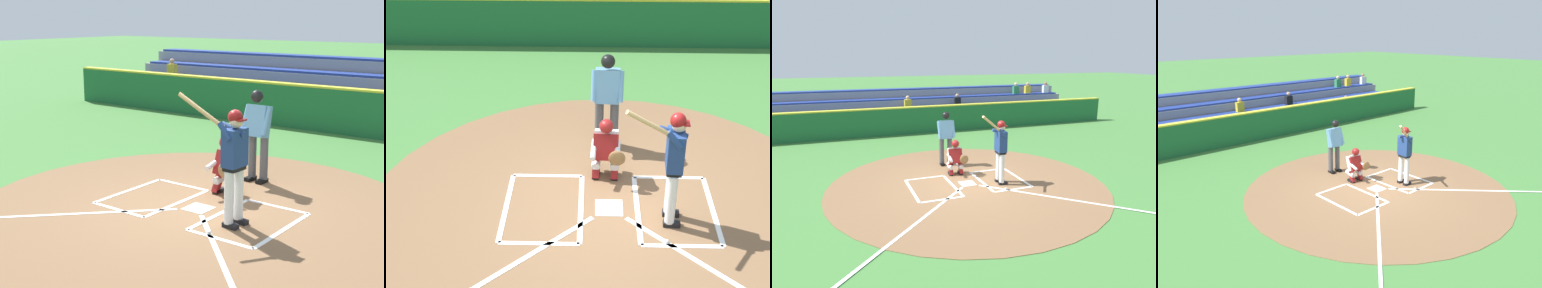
% 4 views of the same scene
% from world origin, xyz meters
% --- Properties ---
extents(ground_plane, '(120.00, 120.00, 0.00)m').
position_xyz_m(ground_plane, '(0.00, 0.00, 0.00)').
color(ground_plane, '#427A38').
extents(dirt_circle, '(8.00, 8.00, 0.01)m').
position_xyz_m(dirt_circle, '(0.00, 0.00, 0.01)').
color(dirt_circle, brown).
rests_on(dirt_circle, ground).
extents(home_plate_and_chalk, '(7.93, 4.91, 0.01)m').
position_xyz_m(home_plate_and_chalk, '(0.00, 0.88, 0.01)').
color(home_plate_and_chalk, white).
rests_on(home_plate_and_chalk, dirt_circle).
extents(batter, '(0.96, 0.67, 2.13)m').
position_xyz_m(batter, '(-0.90, 0.30, 1.10)').
color(batter, white).
rests_on(batter, ground).
extents(catcher, '(0.59, 0.64, 1.13)m').
position_xyz_m(catcher, '(0.04, -0.92, 0.59)').
color(catcher, black).
rests_on(catcher, ground).
extents(plate_umpire, '(0.60, 0.44, 1.86)m').
position_xyz_m(plate_umpire, '(0.02, -1.98, 1.08)').
color(plate_umpire, '#4C4C51').
rests_on(plate_umpire, ground).
extents(baseball, '(0.07, 0.07, 0.07)m').
position_xyz_m(baseball, '(-0.83, 0.84, 0.04)').
color(baseball, white).
rests_on(baseball, ground).
extents(backstop_wall, '(22.00, 0.36, 1.31)m').
position_xyz_m(backstop_wall, '(0.00, -7.50, 0.65)').
color(backstop_wall, '#1E6033').
rests_on(backstop_wall, ground).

